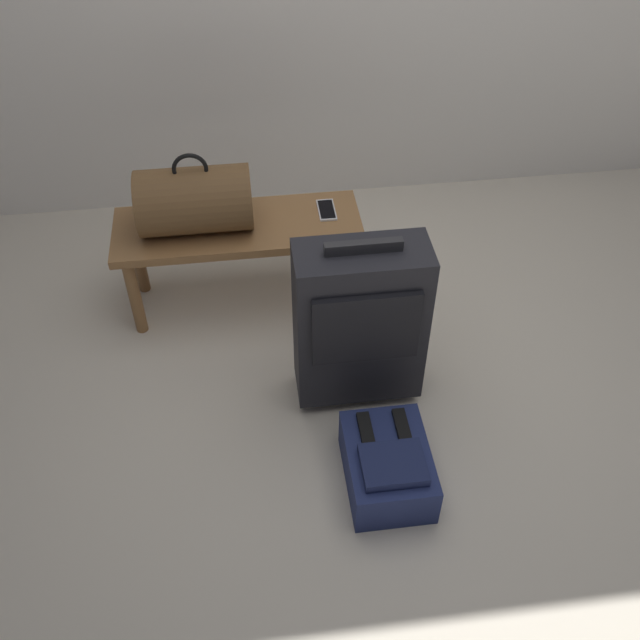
# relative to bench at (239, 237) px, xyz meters

# --- Properties ---
(ground_plane) EXTENTS (6.60, 6.60, 0.00)m
(ground_plane) POSITION_rel_bench_xyz_m (0.54, -0.77, -0.35)
(ground_plane) COLOR beige
(bench) EXTENTS (1.00, 0.36, 0.41)m
(bench) POSITION_rel_bench_xyz_m (0.00, 0.00, 0.00)
(bench) COLOR olive
(bench) RESTS_ON ground
(duffel_bag_brown) EXTENTS (0.44, 0.26, 0.34)m
(duffel_bag_brown) POSITION_rel_bench_xyz_m (-0.16, -0.00, 0.20)
(duffel_bag_brown) COLOR brown
(duffel_bag_brown) RESTS_ON bench
(cell_phone) EXTENTS (0.07, 0.14, 0.01)m
(cell_phone) POSITION_rel_bench_xyz_m (0.37, 0.05, 0.07)
(cell_phone) COLOR silver
(cell_phone) RESTS_ON bench
(suitcase_upright_charcoal) EXTENTS (0.46, 0.23, 0.73)m
(suitcase_upright_charcoal) POSITION_rel_bench_xyz_m (0.40, -0.58, 0.03)
(suitcase_upright_charcoal) COLOR black
(suitcase_upright_charcoal) RESTS_ON ground
(backpack_navy) EXTENTS (0.28, 0.38, 0.21)m
(backpack_navy) POSITION_rel_bench_xyz_m (0.44, -1.00, -0.25)
(backpack_navy) COLOR navy
(backpack_navy) RESTS_ON ground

